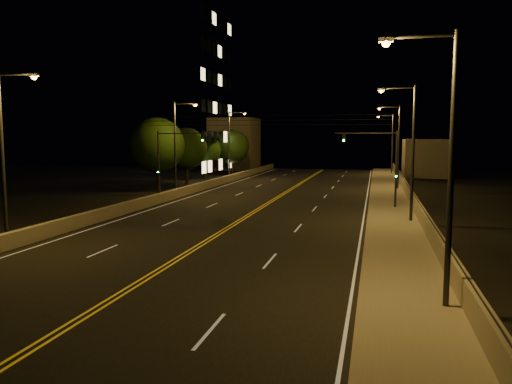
% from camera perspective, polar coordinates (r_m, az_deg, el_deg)
% --- Properties ---
extents(ground, '(160.00, 160.00, 0.00)m').
position_cam_1_polar(ground, '(16.85, -22.22, -15.02)').
color(ground, black).
rests_on(ground, ground).
extents(road, '(18.00, 120.00, 0.02)m').
position_cam_1_polar(road, '(34.49, -2.46, -3.67)').
color(road, black).
rests_on(road, ground).
extents(sidewalk, '(3.60, 120.00, 0.30)m').
position_cam_1_polar(sidewalk, '(33.20, 15.81, -4.06)').
color(sidewalk, gray).
rests_on(sidewalk, ground).
extents(curb, '(0.14, 120.00, 0.15)m').
position_cam_1_polar(curb, '(33.19, 12.57, -4.10)').
color(curb, gray).
rests_on(curb, ground).
extents(parapet_wall, '(0.30, 120.00, 1.00)m').
position_cam_1_polar(parapet_wall, '(33.20, 18.69, -3.01)').
color(parapet_wall, gray).
rests_on(parapet_wall, sidewalk).
extents(jersey_barrier, '(0.45, 120.00, 0.89)m').
position_cam_1_polar(jersey_barrier, '(38.20, -16.55, -2.29)').
color(jersey_barrier, gray).
rests_on(jersey_barrier, ground).
extents(distant_building_right, '(6.00, 10.00, 5.63)m').
position_cam_1_polar(distant_building_right, '(80.44, 18.64, 3.74)').
color(distant_building_right, slate).
rests_on(distant_building_right, ground).
extents(distant_building_left, '(8.00, 8.00, 9.36)m').
position_cam_1_polar(distant_building_left, '(92.16, -2.47, 5.52)').
color(distant_building_left, slate).
rests_on(distant_building_left, ground).
extents(parapet_rail, '(0.06, 120.00, 0.06)m').
position_cam_1_polar(parapet_rail, '(33.13, 18.73, -2.11)').
color(parapet_rail, black).
rests_on(parapet_rail, parapet_wall).
extents(lane_markings, '(17.32, 116.00, 0.00)m').
position_cam_1_polar(lane_markings, '(34.42, -2.49, -3.67)').
color(lane_markings, silver).
rests_on(lane_markings, road).
extents(streetlight_0, '(2.55, 0.28, 9.40)m').
position_cam_1_polar(streetlight_0, '(17.57, 20.62, 4.01)').
color(streetlight_0, '#2D2D33').
rests_on(streetlight_0, ground).
extents(streetlight_1, '(2.55, 0.28, 9.40)m').
position_cam_1_polar(streetlight_1, '(35.30, 17.09, 5.10)').
color(streetlight_1, '#2D2D33').
rests_on(streetlight_1, ground).
extents(streetlight_2, '(2.55, 0.28, 9.40)m').
position_cam_1_polar(streetlight_2, '(57.32, 15.75, 5.52)').
color(streetlight_2, '#2D2D33').
rests_on(streetlight_2, ground).
extents(streetlight_3, '(2.55, 0.28, 9.40)m').
position_cam_1_polar(streetlight_3, '(80.83, 15.13, 5.71)').
color(streetlight_3, '#2D2D33').
rests_on(streetlight_3, ground).
extents(streetlight_4, '(2.55, 0.28, 9.40)m').
position_cam_1_polar(streetlight_4, '(29.97, -26.65, 4.54)').
color(streetlight_4, '#2D2D33').
rests_on(streetlight_4, ground).
extents(streetlight_5, '(2.55, 0.28, 9.40)m').
position_cam_1_polar(streetlight_5, '(50.56, -8.96, 5.60)').
color(streetlight_5, '#2D2D33').
rests_on(streetlight_5, ground).
extents(streetlight_6, '(2.55, 0.28, 9.40)m').
position_cam_1_polar(streetlight_6, '(68.47, -2.86, 5.84)').
color(streetlight_6, '#2D2D33').
rests_on(streetlight_6, ground).
extents(traffic_signal_right, '(5.11, 0.31, 6.49)m').
position_cam_1_polar(traffic_signal_right, '(41.97, 14.45, 3.50)').
color(traffic_signal_right, '#2D2D33').
rests_on(traffic_signal_right, ground).
extents(traffic_signal_left, '(5.11, 0.31, 6.49)m').
position_cam_1_polar(traffic_signal_left, '(45.74, -9.97, 3.82)').
color(traffic_signal_left, '#2D2D33').
rests_on(traffic_signal_left, ground).
extents(overhead_wires, '(22.00, 0.03, 0.83)m').
position_cam_1_polar(overhead_wires, '(43.20, 1.00, 8.19)').
color(overhead_wires, black).
extents(building_tower, '(24.00, 15.00, 33.13)m').
position_cam_1_polar(building_tower, '(76.37, -13.31, 13.69)').
color(building_tower, slate).
rests_on(building_tower, ground).
extents(tree_0, '(5.97, 5.97, 8.09)m').
position_cam_1_polar(tree_0, '(55.56, -11.22, 5.29)').
color(tree_0, black).
rests_on(tree_0, ground).
extents(tree_1, '(5.27, 5.27, 7.14)m').
position_cam_1_polar(tree_1, '(64.41, -7.95, 4.95)').
color(tree_1, black).
rests_on(tree_1, ground).
extents(tree_2, '(4.76, 4.76, 6.45)m').
position_cam_1_polar(tree_2, '(71.88, -5.91, 4.76)').
color(tree_2, black).
rests_on(tree_2, ground).
extents(tree_3, '(5.25, 5.25, 7.12)m').
position_cam_1_polar(tree_3, '(77.70, -2.74, 5.22)').
color(tree_3, black).
rests_on(tree_3, ground).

